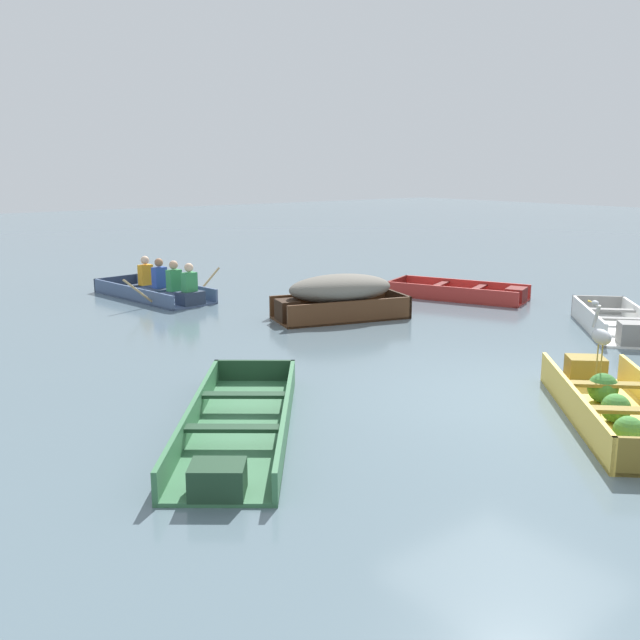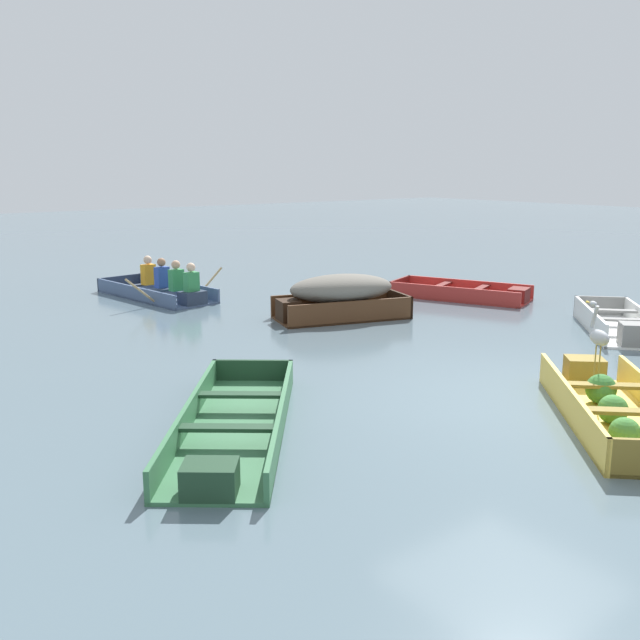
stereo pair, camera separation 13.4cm
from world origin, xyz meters
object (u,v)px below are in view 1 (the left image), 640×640
dinghy_yellow_foreground (613,405)px  skiff_white_outer_moored (616,325)px  skiff_green_near_moored (238,427)px  skiff_red_far_moored (464,293)px  heron_on_dinghy (601,334)px  skiff_dark_varnish_mid_moored (339,293)px  rowboat_slate_blue_with_crew (159,289)px

dinghy_yellow_foreground → skiff_white_outer_moored: dinghy_yellow_foreground is taller
skiff_green_near_moored → skiff_red_far_moored: size_ratio=1.10×
dinghy_yellow_foreground → skiff_red_far_moored: 7.39m
skiff_green_near_moored → skiff_white_outer_moored: bearing=0.7°
skiff_white_outer_moored → heron_on_dinghy: heron_on_dinghy is taller
skiff_dark_varnish_mid_moored → dinghy_yellow_foreground: bearing=-99.4°
skiff_green_near_moored → rowboat_slate_blue_with_crew: (2.84, 7.73, 0.11)m
dinghy_yellow_foreground → skiff_white_outer_moored: bearing=29.2°
skiff_red_far_moored → rowboat_slate_blue_with_crew: bearing=142.7°
heron_on_dinghy → skiff_green_near_moored: bearing=155.6°
skiff_red_far_moored → rowboat_slate_blue_with_crew: rowboat_slate_blue_with_crew is taller
skiff_green_near_moored → heron_on_dinghy: size_ratio=4.02×
skiff_green_near_moored → skiff_red_far_moored: (7.99, 3.81, 0.01)m
skiff_red_far_moored → rowboat_slate_blue_with_crew: 6.47m
heron_on_dinghy → skiff_dark_varnish_mid_moored: bearing=82.6°
dinghy_yellow_foreground → skiff_red_far_moored: (4.39, 5.94, -0.04)m
skiff_dark_varnish_mid_moored → rowboat_slate_blue_with_crew: rowboat_slate_blue_with_crew is taller
skiff_red_far_moored → skiff_white_outer_moored: size_ratio=1.22×
skiff_green_near_moored → skiff_red_far_moored: bearing=25.5°
dinghy_yellow_foreground → heron_on_dinghy: (0.26, 0.37, 0.71)m
skiff_white_outer_moored → skiff_green_near_moored: bearing=-179.3°
dinghy_yellow_foreground → skiff_dark_varnish_mid_moored: skiff_dark_varnish_mid_moored is taller
skiff_dark_varnish_mid_moored → skiff_white_outer_moored: bearing=-52.0°
skiff_dark_varnish_mid_moored → heron_on_dinghy: (-0.73, -5.64, 0.39)m
skiff_red_far_moored → skiff_white_outer_moored: (-0.44, -3.73, 0.03)m
skiff_red_far_moored → skiff_white_outer_moored: bearing=-96.7°
rowboat_slate_blue_with_crew → heron_on_dinghy: size_ratio=3.80×
skiff_red_far_moored → rowboat_slate_blue_with_crew: (-5.15, 3.92, 0.11)m
skiff_dark_varnish_mid_moored → rowboat_slate_blue_with_crew: size_ratio=0.82×
skiff_dark_varnish_mid_moored → skiff_green_near_moored: bearing=-139.8°
dinghy_yellow_foreground → skiff_red_far_moored: size_ratio=0.94×
dinghy_yellow_foreground → heron_on_dinghy: bearing=54.7°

